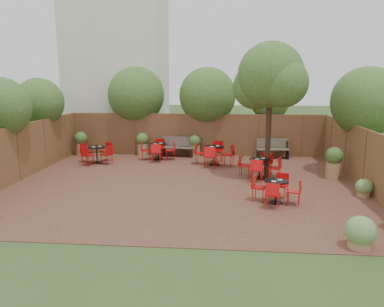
{
  "coord_description": "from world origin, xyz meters",
  "views": [
    {
      "loc": [
        1.35,
        -12.43,
        3.61
      ],
      "look_at": [
        0.21,
        0.5,
        1.0
      ],
      "focal_mm": 34.78,
      "sensor_mm": 36.0,
      "label": 1
    }
  ],
  "objects": [
    {
      "name": "park_bench_left",
      "position": [
        -0.82,
        4.63,
        0.5
      ],
      "size": [
        1.55,
        0.66,
        0.93
      ],
      "rotation": [
        0.0,
        0.0,
        -0.12
      ],
      "color": "brown",
      "rests_on": "courtyard_paving"
    },
    {
      "name": "park_bench_right",
      "position": [
        3.57,
        4.62,
        0.49
      ],
      "size": [
        1.5,
        0.59,
        0.91
      ],
      "rotation": [
        0.0,
        0.0,
        0.08
      ],
      "color": "brown",
      "rests_on": "courtyard_paving"
    },
    {
      "name": "low_shrubs",
      "position": [
        5.06,
        -3.47,
        0.34
      ],
      "size": [
        1.97,
        4.31,
        0.71
      ],
      "color": "#96704B",
      "rests_on": "courtyard_paving"
    },
    {
      "name": "neighbour_building",
      "position": [
        -4.5,
        8.0,
        4.0
      ],
      "size": [
        5.0,
        4.0,
        8.0
      ],
      "primitive_type": "cube",
      "color": "silver",
      "rests_on": "ground"
    },
    {
      "name": "planters",
      "position": [
        -0.51,
        3.65,
        0.62
      ],
      "size": [
        11.45,
        4.08,
        1.15
      ],
      "color": "#96704B",
      "rests_on": "courtyard_paving"
    },
    {
      "name": "courtyard_paving",
      "position": [
        0.0,
        0.0,
        0.01
      ],
      "size": [
        12.0,
        10.0,
        0.02
      ],
      "primitive_type": "cube",
      "color": "#391F17",
      "rests_on": "ground"
    },
    {
      "name": "fence_right",
      "position": [
        6.0,
        0.0,
        1.0
      ],
      "size": [
        0.08,
        10.0,
        2.0
      ],
      "primitive_type": "cube",
      "color": "#522F1E",
      "rests_on": "ground"
    },
    {
      "name": "fence_back",
      "position": [
        0.0,
        5.0,
        1.0
      ],
      "size": [
        12.0,
        0.08,
        2.0
      ],
      "primitive_type": "cube",
      "color": "#522F1E",
      "rests_on": "ground"
    },
    {
      "name": "ground",
      "position": [
        0.0,
        0.0,
        0.0
      ],
      "size": [
        80.0,
        80.0,
        0.0
      ],
      "primitive_type": "plane",
      "color": "#354F23",
      "rests_on": "ground"
    },
    {
      "name": "fence_left",
      "position": [
        -6.0,
        0.0,
        1.0
      ],
      "size": [
        0.08,
        10.0,
        2.0
      ],
      "primitive_type": "cube",
      "color": "#522F1E",
      "rests_on": "ground"
    },
    {
      "name": "overhang_foliage",
      "position": [
        -1.16,
        3.24,
        2.74
      ],
      "size": [
        15.69,
        10.68,
        2.76
      ],
      "color": "#355C1D",
      "rests_on": "ground"
    },
    {
      "name": "bistro_tables",
      "position": [
        0.12,
        1.98,
        0.45
      ],
      "size": [
        8.49,
        7.09,
        0.92
      ],
      "color": "black",
      "rests_on": "courtyard_paving"
    },
    {
      "name": "courtyard_tree",
      "position": [
        2.93,
        1.17,
        3.59
      ],
      "size": [
        2.57,
        2.47,
        4.9
      ],
      "rotation": [
        0.0,
        0.0,
        -0.2
      ],
      "color": "black",
      "rests_on": "courtyard_paving"
    }
  ]
}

